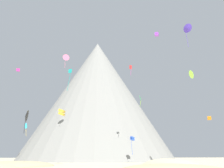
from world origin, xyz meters
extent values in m
ellipsoid|color=#C6B284|center=(-19.66, 27.47, 0.00)|extent=(21.00, 24.84, 2.45)
cone|color=gray|center=(2.77, 90.61, 26.10)|extent=(81.04, 81.04, 52.20)
cone|color=gray|center=(7.83, 93.36, 19.01)|extent=(28.59, 28.59, 38.02)
cone|color=#8CD133|center=(15.02, 21.27, 18.11)|extent=(1.56, 1.19, 1.71)
cone|color=#5138B2|center=(20.52, 33.19, 34.34)|extent=(1.60, 2.19, 2.48)
cylinder|color=#5138B2|center=(20.25, 33.19, 31.04)|extent=(0.29, 0.51, 4.11)
cube|color=gold|center=(-10.92, 41.46, 12.36)|extent=(1.86, 1.78, 1.05)
cube|color=gold|center=(-10.92, 41.46, 13.12)|extent=(1.86, 1.78, 1.05)
cube|color=blue|center=(10.33, 55.01, 6.89)|extent=(1.43, 1.39, 0.76)
cube|color=blue|center=(10.33, 55.01, 7.43)|extent=(1.43, 1.39, 0.76)
cylinder|color=blue|center=(10.10, 55.01, 4.51)|extent=(0.54, 0.32, 4.30)
cube|color=orange|center=(26.95, 37.78, 11.37)|extent=(1.30, 1.33, 0.65)
cube|color=orange|center=(26.95, 37.78, 11.80)|extent=(1.30, 1.33, 0.65)
cube|color=purple|center=(9.87, 26.34, 28.63)|extent=(1.07, 1.07, 0.37)
cube|color=purple|center=(9.87, 26.34, 29.01)|extent=(1.07, 1.07, 0.37)
cube|color=#33BCDB|center=(-21.32, 54.16, 10.44)|extent=(0.89, 0.58, 1.60)
cylinder|color=gold|center=(-21.14, 54.16, 8.58)|extent=(0.30, 0.31, 2.23)
cube|color=green|center=(9.28, 40.16, 16.81)|extent=(0.55, 0.65, 1.26)
cylinder|color=#8CD133|center=(9.26, 40.16, 15.31)|extent=(0.28, 0.33, 1.71)
cube|color=#D1339E|center=(-25.70, 58.91, 28.35)|extent=(1.25, 1.31, 0.70)
cube|color=#D1339E|center=(-25.70, 58.91, 28.84)|extent=(1.25, 1.31, 0.70)
cone|color=#E5668C|center=(-10.72, 55.41, 32.34)|extent=(2.14, 0.83, 2.12)
cylinder|color=#E5668C|center=(-10.97, 55.41, 30.06)|extent=(0.12, 0.10, 2.45)
cube|color=red|center=(8.67, 48.36, 27.87)|extent=(0.82, 0.62, 1.20)
cylinder|color=#D1339E|center=(8.71, 48.36, 26.29)|extent=(0.28, 0.21, 2.02)
cone|color=black|center=(-16.98, 23.60, 9.38)|extent=(0.80, 2.25, 2.25)
cylinder|color=black|center=(-17.10, 23.60, 7.19)|extent=(0.10, 0.39, 2.14)
cube|color=teal|center=(-9.21, 32.81, 21.20)|extent=(0.79, 0.55, 0.95)
cylinder|color=teal|center=(-9.40, 32.81, 18.62)|extent=(0.67, 0.49, 4.18)
camera|label=1|loc=(-9.05, -30.22, 2.38)|focal=45.02mm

